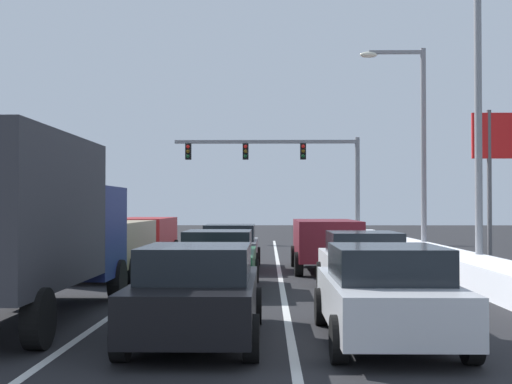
{
  "coord_description": "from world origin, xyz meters",
  "views": [
    {
      "loc": [
        1.34,
        -4.08,
        2.12
      ],
      "look_at": [
        0.82,
        25.39,
        2.73
      ],
      "focal_mm": 49.01,
      "sensor_mm": 36.0,
      "label": 1
    }
  ],
  "objects_px": {
    "suv_maroon_right_lane_third": "(326,240)",
    "sedan_gray_center_lane_third": "(230,247)",
    "sedan_green_center_lane_second": "(219,260)",
    "box_truck_left_lane_nearest": "(21,219)",
    "sedan_black_center_lane_nearest": "(197,292)",
    "traffic_light_gantry": "(292,162)",
    "sedan_silver_right_lane_nearest": "(386,293)",
    "street_lamp_right_far": "(415,133)",
    "suv_tan_left_lane_second": "(110,244)",
    "suv_red_left_lane_third": "(144,235)",
    "street_lamp_right_mid": "(467,92)",
    "sedan_white_right_lane_second": "(363,262)"
  },
  "relations": [
    {
      "from": "sedan_black_center_lane_nearest",
      "to": "sedan_white_right_lane_second",
      "type": "bearing_deg",
      "value": 60.14
    },
    {
      "from": "sedan_black_center_lane_nearest",
      "to": "sedan_green_center_lane_second",
      "type": "height_order",
      "value": "same"
    },
    {
      "from": "sedan_silver_right_lane_nearest",
      "to": "sedan_gray_center_lane_third",
      "type": "distance_m",
      "value": 13.03
    },
    {
      "from": "suv_tan_left_lane_second",
      "to": "suv_red_left_lane_third",
      "type": "xyz_separation_m",
      "value": [
        -0.15,
        6.57,
        0.0
      ]
    },
    {
      "from": "suv_maroon_right_lane_third",
      "to": "box_truck_left_lane_nearest",
      "type": "relative_size",
      "value": 0.68
    },
    {
      "from": "suv_red_left_lane_third",
      "to": "traffic_light_gantry",
      "type": "bearing_deg",
      "value": 65.61
    },
    {
      "from": "traffic_light_gantry",
      "to": "street_lamp_right_far",
      "type": "bearing_deg",
      "value": -70.94
    },
    {
      "from": "sedan_white_right_lane_second",
      "to": "sedan_gray_center_lane_third",
      "type": "height_order",
      "value": "same"
    },
    {
      "from": "sedan_green_center_lane_second",
      "to": "sedan_gray_center_lane_third",
      "type": "xyz_separation_m",
      "value": [
        -0.02,
        5.83,
        0.0
      ]
    },
    {
      "from": "sedan_black_center_lane_nearest",
      "to": "sedan_gray_center_lane_third",
      "type": "bearing_deg",
      "value": 90.77
    },
    {
      "from": "suv_red_left_lane_third",
      "to": "sedan_black_center_lane_nearest",
      "type": "bearing_deg",
      "value": -77.05
    },
    {
      "from": "box_truck_left_lane_nearest",
      "to": "sedan_white_right_lane_second",
      "type": "bearing_deg",
      "value": 31.96
    },
    {
      "from": "sedan_black_center_lane_nearest",
      "to": "suv_tan_left_lane_second",
      "type": "xyz_separation_m",
      "value": [
        -3.59,
        9.7,
        0.25
      ]
    },
    {
      "from": "suv_tan_left_lane_second",
      "to": "street_lamp_right_mid",
      "type": "bearing_deg",
      "value": 0.27
    },
    {
      "from": "suv_maroon_right_lane_third",
      "to": "sedan_gray_center_lane_third",
      "type": "height_order",
      "value": "suv_maroon_right_lane_third"
    },
    {
      "from": "sedan_green_center_lane_second",
      "to": "street_lamp_right_mid",
      "type": "relative_size",
      "value": 0.48
    },
    {
      "from": "suv_tan_left_lane_second",
      "to": "suv_maroon_right_lane_third",
      "type": "bearing_deg",
      "value": 18.45
    },
    {
      "from": "box_truck_left_lane_nearest",
      "to": "street_lamp_right_mid",
      "type": "relative_size",
      "value": 0.77
    },
    {
      "from": "sedan_silver_right_lane_nearest",
      "to": "street_lamp_right_far",
      "type": "bearing_deg",
      "value": 76.7
    },
    {
      "from": "sedan_silver_right_lane_nearest",
      "to": "suv_tan_left_lane_second",
      "type": "relative_size",
      "value": 0.92
    },
    {
      "from": "street_lamp_right_mid",
      "to": "suv_tan_left_lane_second",
      "type": "bearing_deg",
      "value": -179.73
    },
    {
      "from": "sedan_gray_center_lane_third",
      "to": "street_lamp_right_far",
      "type": "distance_m",
      "value": 9.57
    },
    {
      "from": "sedan_gray_center_lane_third",
      "to": "street_lamp_right_far",
      "type": "xyz_separation_m",
      "value": [
        7.21,
        4.59,
        4.31
      ]
    },
    {
      "from": "sedan_black_center_lane_nearest",
      "to": "sedan_green_center_lane_second",
      "type": "distance_m",
      "value": 6.76
    },
    {
      "from": "suv_maroon_right_lane_third",
      "to": "traffic_light_gantry",
      "type": "height_order",
      "value": "traffic_light_gantry"
    },
    {
      "from": "suv_red_left_lane_third",
      "to": "street_lamp_right_far",
      "type": "distance_m",
      "value": 11.55
    },
    {
      "from": "suv_maroon_right_lane_third",
      "to": "sedan_gray_center_lane_third",
      "type": "relative_size",
      "value": 1.09
    },
    {
      "from": "sedan_gray_center_lane_third",
      "to": "suv_tan_left_lane_second",
      "type": "xyz_separation_m",
      "value": [
        -3.42,
        -2.88,
        0.25
      ]
    },
    {
      "from": "street_lamp_right_mid",
      "to": "sedan_silver_right_lane_nearest",
      "type": "bearing_deg",
      "value": -112.57
    },
    {
      "from": "sedan_green_center_lane_second",
      "to": "street_lamp_right_far",
      "type": "height_order",
      "value": "street_lamp_right_far"
    },
    {
      "from": "box_truck_left_lane_nearest",
      "to": "street_lamp_right_far",
      "type": "distance_m",
      "value": 18.95
    },
    {
      "from": "sedan_green_center_lane_second",
      "to": "box_truck_left_lane_nearest",
      "type": "relative_size",
      "value": 0.63
    },
    {
      "from": "sedan_silver_right_lane_nearest",
      "to": "suv_red_left_lane_third",
      "type": "distance_m",
      "value": 17.66
    },
    {
      "from": "box_truck_left_lane_nearest",
      "to": "traffic_light_gantry",
      "type": "xyz_separation_m",
      "value": [
        5.96,
        28.47,
        2.84
      ]
    },
    {
      "from": "suv_maroon_right_lane_third",
      "to": "suv_red_left_lane_third",
      "type": "height_order",
      "value": "same"
    },
    {
      "from": "sedan_green_center_lane_second",
      "to": "sedan_gray_center_lane_third",
      "type": "height_order",
      "value": "same"
    },
    {
      "from": "sedan_black_center_lane_nearest",
      "to": "traffic_light_gantry",
      "type": "distance_m",
      "value": 30.53
    },
    {
      "from": "traffic_light_gantry",
      "to": "street_lamp_right_far",
      "type": "relative_size",
      "value": 1.28
    },
    {
      "from": "box_truck_left_lane_nearest",
      "to": "street_lamp_right_mid",
      "type": "bearing_deg",
      "value": 37.67
    },
    {
      "from": "sedan_black_center_lane_nearest",
      "to": "street_lamp_right_mid",
      "type": "relative_size",
      "value": 0.48
    },
    {
      "from": "sedan_black_center_lane_nearest",
      "to": "box_truck_left_lane_nearest",
      "type": "height_order",
      "value": "box_truck_left_lane_nearest"
    },
    {
      "from": "sedan_gray_center_lane_third",
      "to": "street_lamp_right_mid",
      "type": "distance_m",
      "value": 9.09
    },
    {
      "from": "sedan_white_right_lane_second",
      "to": "sedan_gray_center_lane_third",
      "type": "xyz_separation_m",
      "value": [
        -3.58,
        6.64,
        0.0
      ]
    },
    {
      "from": "suv_maroon_right_lane_third",
      "to": "sedan_black_center_lane_nearest",
      "type": "relative_size",
      "value": 1.09
    },
    {
      "from": "sedan_gray_center_lane_third",
      "to": "suv_red_left_lane_third",
      "type": "height_order",
      "value": "suv_red_left_lane_third"
    },
    {
      "from": "sedan_silver_right_lane_nearest",
      "to": "sedan_gray_center_lane_third",
      "type": "xyz_separation_m",
      "value": [
        -3.13,
        12.65,
        0.0
      ]
    },
    {
      "from": "suv_red_left_lane_third",
      "to": "traffic_light_gantry",
      "type": "distance_m",
      "value": 15.7
    },
    {
      "from": "suv_tan_left_lane_second",
      "to": "street_lamp_right_far",
      "type": "bearing_deg",
      "value": 35.11
    },
    {
      "from": "box_truck_left_lane_nearest",
      "to": "sedan_gray_center_lane_third",
      "type": "bearing_deg",
      "value": 73.45
    },
    {
      "from": "sedan_green_center_lane_second",
      "to": "box_truck_left_lane_nearest",
      "type": "distance_m",
      "value": 6.14
    }
  ]
}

